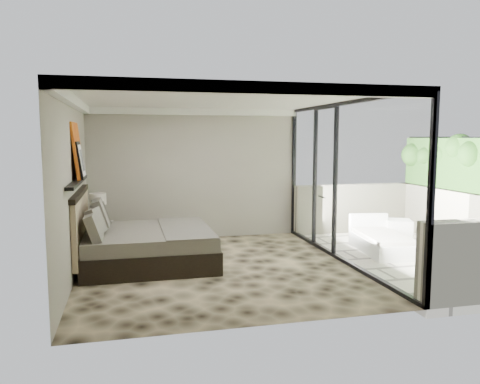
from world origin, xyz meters
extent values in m
plane|color=black|center=(0.00, 0.00, 0.00)|extent=(5.00, 5.00, 0.00)
cube|color=silver|center=(0.00, 0.00, 2.79)|extent=(4.50, 5.00, 0.02)
cube|color=gray|center=(0.00, 2.49, 1.40)|extent=(4.50, 0.02, 2.80)
cube|color=gray|center=(-2.24, 0.00, 1.40)|extent=(0.02, 5.00, 2.80)
cube|color=white|center=(2.25, 0.00, 1.40)|extent=(0.08, 5.00, 2.80)
cube|color=beige|center=(3.75, 0.00, -0.06)|extent=(3.00, 5.00, 0.12)
cube|color=beige|center=(5.10, 0.00, 0.55)|extent=(0.30, 5.00, 1.10)
cube|color=black|center=(-2.18, 0.10, 1.50)|extent=(0.12, 2.20, 0.05)
cube|color=black|center=(-1.08, 0.56, 0.19)|extent=(2.18, 2.07, 0.37)
cube|color=#5B544C|center=(-1.08, 0.56, 0.49)|extent=(2.12, 2.01, 0.23)
cube|color=#4F4E45|center=(-0.46, 0.56, 0.61)|extent=(0.83, 2.05, 0.03)
cube|color=#8C7759|center=(-2.20, 0.56, 0.73)|extent=(0.08, 2.17, 1.04)
cube|color=black|center=(-1.99, 1.90, 0.26)|extent=(0.64, 0.64, 0.53)
cone|color=black|center=(-2.00, 1.92, 0.60)|extent=(0.18, 0.18, 0.17)
cone|color=black|center=(-2.00, 1.92, 0.77)|extent=(0.18, 0.18, 0.17)
cylinder|color=beige|center=(-2.00, 1.92, 1.00)|extent=(0.32, 0.32, 0.22)
cube|color=#AF4B0F|center=(-2.19, 0.43, 1.97)|extent=(0.13, 0.90, 0.90)
cube|color=black|center=(-2.14, 0.29, 1.82)|extent=(0.11, 0.50, 0.60)
cube|color=white|center=(3.99, 0.96, 0.25)|extent=(0.64, 0.64, 0.50)
cube|color=white|center=(3.30, 0.38, 0.14)|extent=(0.99, 1.67, 0.28)
cube|color=beige|center=(3.30, 0.38, 0.32)|extent=(0.94, 1.57, 0.08)
cube|color=white|center=(3.40, 1.12, 0.45)|extent=(0.80, 0.22, 0.35)
camera|label=1|loc=(-1.41, -7.52, 2.18)|focal=35.00mm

